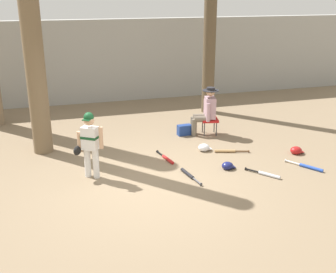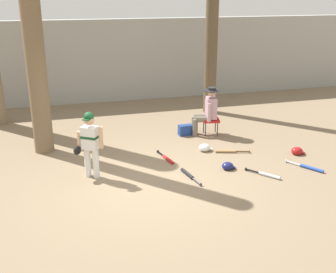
# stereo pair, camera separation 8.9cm
# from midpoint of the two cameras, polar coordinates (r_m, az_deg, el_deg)

# --- Properties ---
(ground_plane) EXTENTS (60.00, 60.00, 0.00)m
(ground_plane) POSITION_cam_midpoint_polar(r_m,az_deg,el_deg) (7.84, -2.43, -6.65)
(ground_plane) COLOR #7F6B51
(concrete_back_wall) EXTENTS (18.00, 0.36, 2.58)m
(concrete_back_wall) POSITION_cam_midpoint_polar(r_m,az_deg,el_deg) (13.63, -8.95, 10.10)
(concrete_back_wall) COLOR #9E9E99
(concrete_back_wall) RESTS_ON ground
(tree_near_player) EXTENTS (0.58, 0.58, 5.76)m
(tree_near_player) POSITION_cam_midpoint_polar(r_m,az_deg,el_deg) (9.26, -17.70, 13.29)
(tree_near_player) COLOR brown
(tree_near_player) RESTS_ON ground
(tree_behind_spectator) EXTENTS (0.48, 0.48, 4.98)m
(tree_behind_spectator) POSITION_cam_midpoint_polar(r_m,az_deg,el_deg) (12.14, 6.18, 13.70)
(tree_behind_spectator) COLOR brown
(tree_behind_spectator) RESTS_ON ground
(young_ballplayer) EXTENTS (0.60, 0.38, 1.31)m
(young_ballplayer) POSITION_cam_midpoint_polar(r_m,az_deg,el_deg) (8.03, -10.36, -0.56)
(young_ballplayer) COLOR white
(young_ballplayer) RESTS_ON ground
(folding_stool) EXTENTS (0.47, 0.47, 0.41)m
(folding_stool) POSITION_cam_midpoint_polar(r_m,az_deg,el_deg) (10.47, 6.09, 2.19)
(folding_stool) COLOR red
(folding_stool) RESTS_ON ground
(seated_spectator) EXTENTS (0.68, 0.54, 1.20)m
(seated_spectator) POSITION_cam_midpoint_polar(r_m,az_deg,el_deg) (10.37, 5.60, 3.64)
(seated_spectator) COLOR #6B6051
(seated_spectator) RESTS_ON ground
(handbag_beside_stool) EXTENTS (0.35, 0.21, 0.26)m
(handbag_beside_stool) POSITION_cam_midpoint_polar(r_m,az_deg,el_deg) (10.44, 2.63, 0.89)
(handbag_beside_stool) COLOR navy
(handbag_beside_stool) RESTS_ON ground
(bat_aluminum_silver) EXTENTS (0.49, 0.63, 0.07)m
(bat_aluminum_silver) POSITION_cam_midpoint_polar(r_m,az_deg,el_deg) (8.41, 13.59, -5.08)
(bat_aluminum_silver) COLOR #B7BCC6
(bat_aluminum_silver) RESTS_ON ground
(bat_blue_youth) EXTENTS (0.48, 0.73, 0.07)m
(bat_blue_youth) POSITION_cam_midpoint_polar(r_m,az_deg,el_deg) (8.98, 18.91, -4.01)
(bat_blue_youth) COLOR #2347AD
(bat_blue_youth) RESTS_ON ground
(bat_red_barrel) EXTENTS (0.20, 0.75, 0.07)m
(bat_red_barrel) POSITION_cam_midpoint_polar(r_m,az_deg,el_deg) (8.94, 0.15, -3.01)
(bat_red_barrel) COLOR red
(bat_red_barrel) RESTS_ON ground
(bat_black_composite) EXTENTS (0.19, 0.77, 0.07)m
(bat_black_composite) POSITION_cam_midpoint_polar(r_m,az_deg,el_deg) (8.19, 3.15, -5.24)
(bat_black_composite) COLOR black
(bat_black_composite) RESTS_ON ground
(bat_wood_tan) EXTENTS (0.75, 0.29, 0.07)m
(bat_wood_tan) POSITION_cam_midpoint_polar(r_m,az_deg,el_deg) (9.43, 8.49, -2.01)
(bat_wood_tan) COLOR tan
(bat_wood_tan) RESTS_ON ground
(batting_helmet_white) EXTENTS (0.31, 0.24, 0.18)m
(batting_helmet_white) POSITION_cam_midpoint_polar(r_m,az_deg,el_deg) (9.45, 5.28, -1.54)
(batting_helmet_white) COLOR silver
(batting_helmet_white) RESTS_ON ground
(batting_helmet_red) EXTENTS (0.31, 0.24, 0.18)m
(batting_helmet_red) POSITION_cam_midpoint_polar(r_m,az_deg,el_deg) (9.67, 17.44, -1.90)
(batting_helmet_red) COLOR #A81919
(batting_helmet_red) RESTS_ON ground
(batting_helmet_navy) EXTENTS (0.28, 0.22, 0.16)m
(batting_helmet_navy) POSITION_cam_midpoint_polar(r_m,az_deg,el_deg) (8.56, 8.45, -4.01)
(batting_helmet_navy) COLOR navy
(batting_helmet_navy) RESTS_ON ground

